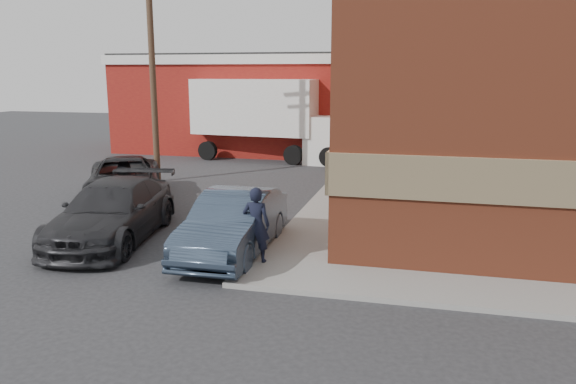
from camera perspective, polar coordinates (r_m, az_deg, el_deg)
The scene contains 10 objects.
ground at distance 13.91m, azimuth -2.10°, elevation -7.24°, with size 90.00×90.00×0.00m, color #28282B.
brick_building at distance 22.13m, azimuth 27.18°, elevation 11.01°, with size 14.25×18.25×9.36m.
sidewalk_west at distance 22.29m, azimuth 5.83°, elevation 0.28°, with size 1.80×18.00×0.12m, color gray.
warehouse at distance 34.05m, azimuth -2.50°, elevation 9.09°, with size 16.30×8.30×5.60m.
utility_pole at distance 24.32m, azimuth -13.61°, elevation 12.12°, with size 2.00×0.26×9.00m.
man at distance 13.43m, azimuth -3.25°, elevation -3.33°, with size 0.67×0.44×1.83m, color black.
sedan at distance 14.43m, azimuth -5.56°, elevation -3.22°, with size 1.70×4.88×1.61m, color #334155.
suv_a at distance 21.32m, azimuth -16.30°, elevation 1.25°, with size 2.55×5.53×1.54m, color black.
suv_b at distance 16.28m, azimuth -17.40°, elevation -1.92°, with size 2.28×5.61×1.63m, color #27272A.
box_truck at distance 29.71m, azimuth -1.67°, elevation 7.93°, with size 8.77×3.32×4.23m.
Camera 1 is at (3.68, -12.60, 4.61)m, focal length 35.00 mm.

